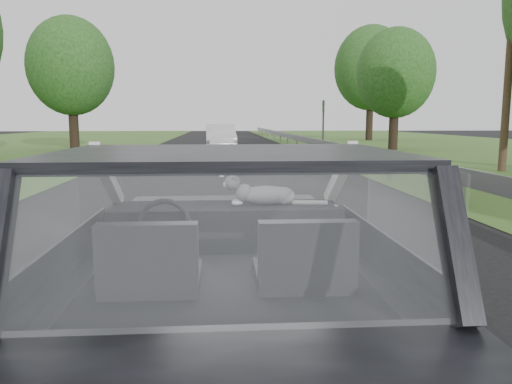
{
  "coord_description": "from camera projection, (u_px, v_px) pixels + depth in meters",
  "views": [
    {
      "loc": [
        -0.04,
        -2.82,
        1.59
      ],
      "look_at": [
        0.21,
        0.58,
        1.1
      ],
      "focal_mm": 35.0,
      "sensor_mm": 36.0,
      "label": 1
    }
  ],
  "objects": [
    {
      "name": "tree_2",
      "position": [
        395.0,
        91.0,
        26.19
      ],
      "size": [
        4.89,
        4.89,
        6.18
      ],
      "primitive_type": null,
      "rotation": [
        0.0,
        0.0,
        -0.23
      ],
      "color": "#134311",
      "rests_on": "ground"
    },
    {
      "name": "steering_wheel",
      "position": [
        164.0,
        226.0,
        3.18
      ],
      "size": [
        0.36,
        0.36,
        0.04
      ],
      "primitive_type": "torus",
      "color": "black",
      "rests_on": "dashboard"
    },
    {
      "name": "dashboard",
      "position": [
        226.0,
        226.0,
        3.51
      ],
      "size": [
        1.58,
        0.45,
        0.3
      ],
      "primitive_type": "cube",
      "color": "black",
      "rests_on": "subject_car"
    },
    {
      "name": "highway_sign",
      "position": [
        323.0,
        124.0,
        28.41
      ],
      "size": [
        0.41,
        1.06,
        2.68
      ],
      "primitive_type": "cube",
      "rotation": [
        0.0,
        0.0,
        -0.29
      ],
      "color": "#176E20",
      "rests_on": "ground"
    },
    {
      "name": "driver_seat",
      "position": [
        151.0,
        259.0,
        2.57
      ],
      "size": [
        0.5,
        0.72,
        0.42
      ],
      "primitive_type": "cube",
      "color": "black",
      "rests_on": "subject_car"
    },
    {
      "name": "utility_pole",
      "position": [
        510.0,
        51.0,
        14.97
      ],
      "size": [
        0.26,
        0.26,
        7.28
      ],
      "primitive_type": "cylinder",
      "rotation": [
        0.0,
        0.0,
        0.11
      ],
      "color": "#4F3D2B",
      "rests_on": "ground"
    },
    {
      "name": "guardrail",
      "position": [
        385.0,
        159.0,
        13.11
      ],
      "size": [
        0.05,
        90.0,
        0.32
      ],
      "primitive_type": "cube",
      "color": "gray",
      "rests_on": "ground"
    },
    {
      "name": "tree_3",
      "position": [
        371.0,
        85.0,
        38.3
      ],
      "size": [
        7.33,
        7.33,
        8.48
      ],
      "primitive_type": null,
      "rotation": [
        0.0,
        0.0,
        0.4
      ],
      "color": "#134311",
      "rests_on": "ground"
    },
    {
      "name": "other_car",
      "position": [
        221.0,
        138.0,
        25.05
      ],
      "size": [
        1.77,
        4.2,
        1.36
      ],
      "primitive_type": "imported",
      "rotation": [
        0.0,
        0.0,
        0.03
      ],
      "color": "silver",
      "rests_on": "ground"
    },
    {
      "name": "tree_6",
      "position": [
        72.0,
        86.0,
        25.91
      ],
      "size": [
        5.42,
        5.42,
        6.68
      ],
      "primitive_type": null,
      "rotation": [
        0.0,
        0.0,
        -0.27
      ],
      "color": "#134311",
      "rests_on": "ground"
    },
    {
      "name": "subject_car",
      "position": [
        228.0,
        270.0,
        2.91
      ],
      "size": [
        1.8,
        4.0,
        1.45
      ],
      "primitive_type": "cube",
      "color": "black",
      "rests_on": "ground"
    },
    {
      "name": "cat",
      "position": [
        266.0,
        194.0,
        3.49
      ],
      "size": [
        0.53,
        0.18,
        0.23
      ],
      "primitive_type": "ellipsoid",
      "rotation": [
        0.0,
        0.0,
        -0.03
      ],
      "color": "gray",
      "rests_on": "dashboard"
    },
    {
      "name": "passenger_seat",
      "position": [
        304.0,
        256.0,
        2.63
      ],
      "size": [
        0.5,
        0.72,
        0.42
      ],
      "primitive_type": "cube",
      "color": "black",
      "rests_on": "subject_car"
    }
  ]
}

